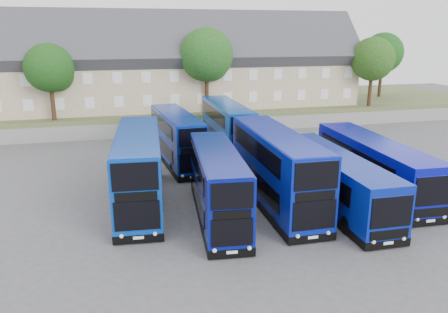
% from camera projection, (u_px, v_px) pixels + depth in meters
% --- Properties ---
extents(ground, '(120.00, 120.00, 0.00)m').
position_uv_depth(ground, '(268.00, 224.00, 25.03)').
color(ground, '#4C4C52').
rests_on(ground, ground).
extents(retaining_wall, '(70.00, 0.40, 1.50)m').
position_uv_depth(retaining_wall, '(192.00, 127.00, 47.19)').
color(retaining_wall, slate).
rests_on(retaining_wall, ground).
extents(earth_bank, '(80.00, 20.00, 2.00)m').
position_uv_depth(earth_bank, '(178.00, 110.00, 56.44)').
color(earth_bank, '#4A5731').
rests_on(earth_bank, ground).
extents(terrace_row, '(48.00, 10.40, 11.20)m').
position_uv_depth(terrace_row, '(156.00, 69.00, 50.47)').
color(terrace_row, tan).
rests_on(terrace_row, earth_bank).
extents(dd_front_left, '(3.65, 11.73, 4.59)m').
position_uv_depth(dd_front_left, '(139.00, 170.00, 27.41)').
color(dd_front_left, '#0838A1').
rests_on(dd_front_left, ground).
extents(dd_front_mid, '(3.36, 10.41, 4.06)m').
position_uv_depth(dd_front_mid, '(217.00, 186.00, 25.37)').
color(dd_front_mid, navy).
rests_on(dd_front_mid, ground).
extents(dd_front_right, '(2.91, 11.70, 4.63)m').
position_uv_depth(dd_front_right, '(276.00, 170.00, 27.42)').
color(dd_front_right, '#081A97').
rests_on(dd_front_right, ground).
extents(dd_rear_left, '(3.25, 10.68, 4.18)m').
position_uv_depth(dd_rear_left, '(177.00, 139.00, 36.27)').
color(dd_rear_left, '#082496').
rests_on(dd_rear_left, ground).
extents(dd_rear_right, '(2.60, 11.02, 4.37)m').
position_uv_depth(dd_rear_right, '(227.00, 128.00, 40.03)').
color(dd_rear_right, '#083EA1').
rests_on(dd_rear_right, ground).
extents(coach_east_a, '(2.85, 12.26, 3.34)m').
position_uv_depth(coach_east_a, '(334.00, 181.00, 27.24)').
color(coach_east_a, '#081C95').
rests_on(coach_east_a, ground).
extents(coach_east_b, '(3.31, 12.92, 3.50)m').
position_uv_depth(coach_east_b, '(373.00, 166.00, 30.13)').
color(coach_east_b, '#090CA5').
rests_on(coach_east_b, ground).
extents(tree_west, '(4.80, 4.80, 7.65)m').
position_uv_depth(tree_west, '(51.00, 70.00, 43.18)').
color(tree_west, '#382314').
rests_on(tree_west, earth_bank).
extents(tree_mid, '(5.76, 5.76, 9.18)m').
position_uv_depth(tree_mid, '(208.00, 57.00, 47.20)').
color(tree_mid, '#382314').
rests_on(tree_mid, earth_bank).
extents(tree_east, '(5.12, 5.12, 8.16)m').
position_uv_depth(tree_east, '(373.00, 61.00, 51.70)').
color(tree_east, '#382314').
rests_on(tree_east, earth_bank).
extents(tree_far, '(5.44, 5.44, 8.67)m').
position_uv_depth(tree_far, '(383.00, 54.00, 59.56)').
color(tree_far, '#382314').
rests_on(tree_far, earth_bank).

